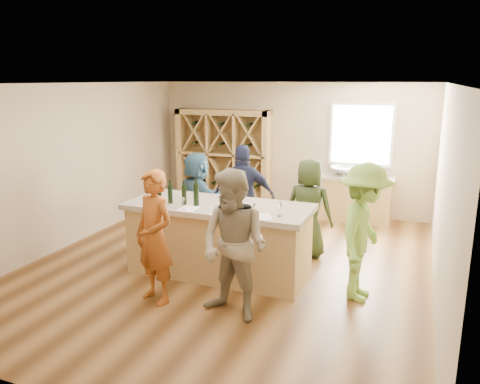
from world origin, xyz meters
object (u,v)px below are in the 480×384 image
(person_far_left, at_px, (198,197))
(person_far_mid, at_px, (243,197))
(wine_bottle_a, at_px, (159,191))
(wine_rack, at_px, (224,158))
(tasting_counter_base, at_px, (219,242))
(wine_bottle_b, at_px, (170,194))
(wine_bottle_e, at_px, (196,195))
(wine_bottle_d, at_px, (184,195))
(person_near_left, at_px, (154,237))
(person_server, at_px, (363,233))
(sink, at_px, (342,171))
(person_near_right, at_px, (234,246))
(person_far_right, at_px, (309,208))

(person_far_left, bearing_deg, person_far_mid, -150.15)
(wine_bottle_a, relative_size, person_far_left, 0.19)
(wine_rack, bearing_deg, tasting_counter_base, -67.76)
(wine_bottle_b, bearing_deg, person_far_mid, 65.30)
(tasting_counter_base, distance_m, person_far_left, 1.59)
(wine_bottle_e, distance_m, person_far_mid, 1.41)
(person_far_mid, bearing_deg, tasting_counter_base, 73.48)
(tasting_counter_base, relative_size, wine_bottle_a, 8.48)
(person_far_mid, xyz_separation_m, person_far_left, (-0.91, 0.07, -0.09))
(wine_bottle_b, distance_m, wine_bottle_d, 0.22)
(wine_bottle_d, relative_size, wine_bottle_e, 0.86)
(person_near_left, bearing_deg, person_server, 44.17)
(sink, distance_m, wine_bottle_a, 4.28)
(sink, xyz_separation_m, person_server, (0.87, -3.61, -0.09))
(person_near_right, bearing_deg, wine_rack, 128.67)
(sink, bearing_deg, wine_bottle_a, -119.68)
(wine_bottle_a, xyz_separation_m, wine_bottle_d, (0.44, -0.03, -0.01))
(tasting_counter_base, height_order, wine_bottle_b, wine_bottle_b)
(tasting_counter_base, xyz_separation_m, wine_bottle_d, (-0.46, -0.20, 0.72))
(sink, relative_size, person_near_left, 0.31)
(person_far_mid, bearing_deg, wine_bottle_a, 38.43)
(tasting_counter_base, bearing_deg, person_near_right, -58.40)
(wine_rack, xyz_separation_m, wine_bottle_a, (0.58, -3.79, 0.13))
(tasting_counter_base, relative_size, wine_bottle_e, 7.90)
(person_near_right, bearing_deg, sink, 97.81)
(person_near_right, bearing_deg, person_far_mid, 122.30)
(person_server, bearing_deg, wine_bottle_b, 98.53)
(person_near_right, relative_size, person_far_mid, 1.03)
(wine_rack, height_order, person_near_left, wine_rack)
(wine_bottle_d, height_order, wine_bottle_e, wine_bottle_e)
(wine_rack, height_order, person_far_left, wine_rack)
(sink, height_order, wine_bottle_e, wine_bottle_e)
(wine_bottle_b, bearing_deg, person_far_right, 38.82)
(tasting_counter_base, height_order, wine_bottle_d, wine_bottle_d)
(person_far_mid, height_order, person_far_left, person_far_mid)
(tasting_counter_base, relative_size, person_far_mid, 1.44)
(wine_bottle_b, height_order, person_near_left, person_near_left)
(wine_rack, xyz_separation_m, sink, (2.70, -0.07, -0.09))
(wine_bottle_e, height_order, person_far_left, person_far_left)
(sink, distance_m, person_near_left, 4.95)
(tasting_counter_base, bearing_deg, wine_bottle_e, -143.10)
(wine_bottle_a, distance_m, person_near_right, 1.91)
(wine_bottle_d, bearing_deg, sink, 65.85)
(wine_bottle_b, distance_m, person_near_right, 1.71)
(person_near_right, bearing_deg, person_far_right, 95.32)
(wine_bottle_b, bearing_deg, tasting_counter_base, 17.24)
(person_far_mid, bearing_deg, person_near_right, 89.11)
(wine_bottle_a, xyz_separation_m, person_near_right, (1.61, -0.98, -0.31))
(wine_bottle_e, bearing_deg, wine_rack, 107.66)
(tasting_counter_base, relative_size, person_near_left, 1.47)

